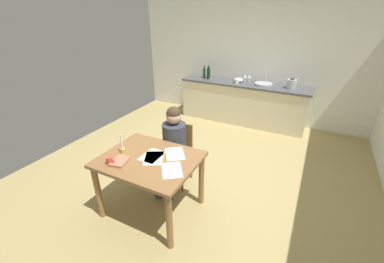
# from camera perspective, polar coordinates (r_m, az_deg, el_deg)

# --- Properties ---
(ground_plane) EXTENTS (5.20, 5.20, 0.04)m
(ground_plane) POSITION_cam_1_polar(r_m,az_deg,el_deg) (3.97, 1.63, -9.54)
(ground_plane) COLOR tan
(wall_back) EXTENTS (5.20, 0.12, 2.60)m
(wall_back) POSITION_cam_1_polar(r_m,az_deg,el_deg) (5.77, 13.47, 15.62)
(wall_back) COLOR silver
(wall_back) RESTS_ON ground
(kitchen_counter) EXTENTS (2.74, 0.64, 0.90)m
(kitchen_counter) POSITION_cam_1_polar(r_m,az_deg,el_deg) (5.65, 11.63, 6.62)
(kitchen_counter) COLOR beige
(kitchen_counter) RESTS_ON ground
(dining_table) EXTENTS (1.11, 0.89, 0.77)m
(dining_table) POSITION_cam_1_polar(r_m,az_deg,el_deg) (2.97, -9.72, -8.08)
(dining_table) COLOR olive
(dining_table) RESTS_ON ground
(chair_at_table) EXTENTS (0.43, 0.43, 0.88)m
(chair_at_table) POSITION_cam_1_polar(r_m,az_deg,el_deg) (3.54, -3.37, -4.47)
(chair_at_table) COLOR olive
(chair_at_table) RESTS_ON ground
(person_seated) EXTENTS (0.35, 0.61, 1.19)m
(person_seated) POSITION_cam_1_polar(r_m,az_deg,el_deg) (3.34, -4.56, -2.97)
(person_seated) COLOR #333842
(person_seated) RESTS_ON ground
(coffee_mug) EXTENTS (0.11, 0.07, 0.09)m
(coffee_mug) POSITION_cam_1_polar(r_m,az_deg,el_deg) (2.89, -18.50, -6.36)
(coffee_mug) COLOR #D84C3F
(coffee_mug) RESTS_ON dining_table
(candlestick) EXTENTS (0.06, 0.06, 0.24)m
(candlestick) POSITION_cam_1_polar(r_m,az_deg,el_deg) (3.06, -15.83, -3.58)
(candlestick) COLOR gold
(candlestick) RESTS_ON dining_table
(book_magazine) EXTENTS (0.20, 0.25, 0.03)m
(book_magazine) POSITION_cam_1_polar(r_m,az_deg,el_deg) (2.90, -16.31, -6.63)
(book_magazine) COLOR #BE7455
(book_magazine) RESTS_ON dining_table
(paper_letter) EXTENTS (0.21, 0.30, 0.00)m
(paper_letter) POSITION_cam_1_polar(r_m,az_deg,el_deg) (2.94, -9.25, -5.55)
(paper_letter) COLOR white
(paper_letter) RESTS_ON dining_table
(paper_bill) EXTENTS (0.34, 0.36, 0.00)m
(paper_bill) POSITION_cam_1_polar(r_m,az_deg,el_deg) (2.67, -4.68, -8.88)
(paper_bill) COLOR white
(paper_bill) RESTS_ON dining_table
(paper_envelope) EXTENTS (0.35, 0.36, 0.00)m
(paper_envelope) POSITION_cam_1_polar(r_m,az_deg,el_deg) (2.95, -3.99, -5.14)
(paper_envelope) COLOR white
(paper_envelope) RESTS_ON dining_table
(paper_receipt) EXTENTS (0.33, 0.36, 0.00)m
(paper_receipt) POSITION_cam_1_polar(r_m,az_deg,el_deg) (2.90, -8.81, -6.08)
(paper_receipt) COLOR white
(paper_receipt) RESTS_ON dining_table
(sink_unit) EXTENTS (0.36, 0.36, 0.24)m
(sink_unit) POSITION_cam_1_polar(r_m,az_deg,el_deg) (5.43, 16.25, 10.54)
(sink_unit) COLOR #B2B7BC
(sink_unit) RESTS_ON kitchen_counter
(bottle_oil) EXTENTS (0.06, 0.06, 0.28)m
(bottle_oil) POSITION_cam_1_polar(r_m,az_deg,el_deg) (5.78, 2.85, 13.42)
(bottle_oil) COLOR #194C23
(bottle_oil) RESTS_ON kitchen_counter
(bottle_vinegar) EXTENTS (0.07, 0.07, 0.30)m
(bottle_vinegar) POSITION_cam_1_polar(r_m,az_deg,el_deg) (5.71, 3.85, 13.32)
(bottle_vinegar) COLOR black
(bottle_vinegar) RESTS_ON kitchen_counter
(mixing_bowl) EXTENTS (0.20, 0.20, 0.09)m
(mixing_bowl) POSITION_cam_1_polar(r_m,az_deg,el_deg) (5.54, 10.72, 11.65)
(mixing_bowl) COLOR white
(mixing_bowl) RESTS_ON kitchen_counter
(stovetop_kettle) EXTENTS (0.18, 0.18, 0.22)m
(stovetop_kettle) POSITION_cam_1_polar(r_m,az_deg,el_deg) (5.34, 22.07, 10.25)
(stovetop_kettle) COLOR #B7BABF
(stovetop_kettle) RESTS_ON kitchen_counter
(wine_glass_near_sink) EXTENTS (0.07, 0.07, 0.15)m
(wine_glass_near_sink) POSITION_cam_1_polar(r_m,az_deg,el_deg) (5.62, 13.13, 12.31)
(wine_glass_near_sink) COLOR silver
(wine_glass_near_sink) RESTS_ON kitchen_counter
(wine_glass_by_kettle) EXTENTS (0.07, 0.07, 0.15)m
(wine_glass_by_kettle) POSITION_cam_1_polar(r_m,az_deg,el_deg) (5.64, 12.20, 12.46)
(wine_glass_by_kettle) COLOR silver
(wine_glass_by_kettle) RESTS_ON kitchen_counter
(teacup_on_counter) EXTENTS (0.12, 0.08, 0.10)m
(teacup_on_counter) POSITION_cam_1_polar(r_m,az_deg,el_deg) (5.40, 10.30, 11.35)
(teacup_on_counter) COLOR white
(teacup_on_counter) RESTS_ON kitchen_counter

